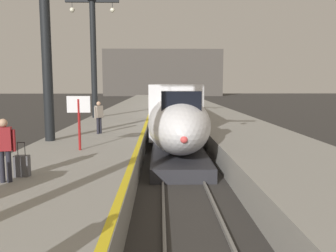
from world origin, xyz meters
name	(u,v)px	position (x,y,z in m)	size (l,w,h in m)	color
platform_left	(118,125)	(-4.05, 24.75, 0.53)	(4.80, 110.00, 1.05)	gray
platform_right	(224,125)	(4.05, 24.75, 0.53)	(4.80, 110.00, 1.05)	gray
platform_left_safety_stripe	(148,118)	(-1.77, 24.75, 1.05)	(0.20, 107.80, 0.01)	yellow
rail_main_left	(161,126)	(-0.75, 27.50, 0.06)	(0.08, 110.00, 0.12)	slate
rail_main_right	(179,126)	(0.75, 27.50, 0.06)	(0.08, 110.00, 0.12)	slate
highspeed_train_main	(166,96)	(0.00, 47.93, 1.97)	(2.92, 75.77, 3.60)	silver
station_column_mid	(44,3)	(-5.90, 14.57, 7.15)	(4.00, 0.68, 10.26)	black
station_column_far	(93,46)	(-5.90, 25.38, 6.49)	(4.00, 0.68, 9.03)	black
passenger_near_edge	(4,145)	(-4.92, 7.90, 2.04)	(0.56, 0.29, 1.69)	#23232D
passenger_mid_platform	(99,115)	(-4.03, 16.69, 2.04)	(0.41, 0.45, 1.69)	#23232D
rolling_suitcase	(22,166)	(-4.71, 8.46, 1.35)	(0.40, 0.22, 0.98)	#4C4C51
departure_info_board	(79,112)	(-4.00, 12.29, 2.56)	(0.90, 0.10, 2.12)	maroon
terminus_back_wall	(163,73)	(0.00, 102.00, 7.00)	(36.00, 2.00, 14.00)	#4C4742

